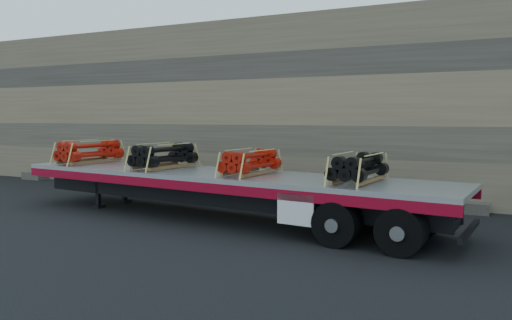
{
  "coord_description": "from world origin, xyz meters",
  "views": [
    {
      "loc": [
        7.76,
        -12.73,
        3.13
      ],
      "look_at": [
        0.8,
        1.58,
        1.74
      ],
      "focal_mm": 35.0,
      "sensor_mm": 36.0,
      "label": 1
    }
  ],
  "objects_px": {
    "bundle_front": "(90,152)",
    "bundle_midfront": "(164,156)",
    "bundle_midrear": "(250,163)",
    "bundle_rear": "(358,169)",
    "trailer": "(218,196)"
  },
  "relations": [
    {
      "from": "bundle_midrear",
      "to": "bundle_rear",
      "type": "distance_m",
      "value": 3.28
    },
    {
      "from": "trailer",
      "to": "bundle_midfront",
      "type": "xyz_separation_m",
      "value": [
        -2.17,
        0.21,
        1.11
      ]
    },
    {
      "from": "bundle_midfront",
      "to": "bundle_midrear",
      "type": "relative_size",
      "value": 1.11
    },
    {
      "from": "trailer",
      "to": "bundle_front",
      "type": "distance_m",
      "value": 5.86
    },
    {
      "from": "bundle_front",
      "to": "bundle_midrear",
      "type": "bearing_deg",
      "value": 0.0
    },
    {
      "from": "bundle_midfront",
      "to": "bundle_front",
      "type": "bearing_deg",
      "value": -180.0
    },
    {
      "from": "bundle_front",
      "to": "bundle_midfront",
      "type": "xyz_separation_m",
      "value": [
        3.55,
        -0.34,
        -0.01
      ]
    },
    {
      "from": "trailer",
      "to": "bundle_midrear",
      "type": "bearing_deg",
      "value": 0.0
    },
    {
      "from": "trailer",
      "to": "bundle_rear",
      "type": "bearing_deg",
      "value": 0.0
    },
    {
      "from": "bundle_front",
      "to": "bundle_midfront",
      "type": "height_order",
      "value": "bundle_front"
    },
    {
      "from": "bundle_front",
      "to": "bundle_midrear",
      "type": "height_order",
      "value": "bundle_front"
    },
    {
      "from": "bundle_front",
      "to": "bundle_rear",
      "type": "xyz_separation_m",
      "value": [
        10.14,
        -0.98,
        -0.04
      ]
    },
    {
      "from": "bundle_midrear",
      "to": "bundle_rear",
      "type": "xyz_separation_m",
      "value": [
        3.27,
        -0.32,
        0.01
      ]
    },
    {
      "from": "trailer",
      "to": "bundle_midrear",
      "type": "relative_size",
      "value": 7.3
    },
    {
      "from": "bundle_front",
      "to": "bundle_midrear",
      "type": "xyz_separation_m",
      "value": [
        6.87,
        -0.67,
        -0.05
      ]
    }
  ]
}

